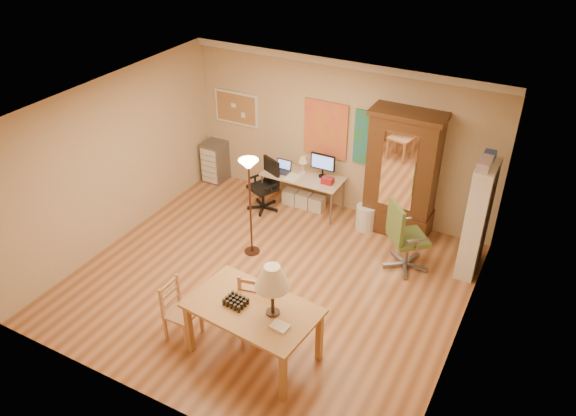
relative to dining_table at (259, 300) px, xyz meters
The scene contains 16 objects.
floor 1.76m from the dining_table, 116.57° to the left, with size 5.50×5.50×0.00m, color brown.
crown_molding 4.21m from the dining_table, 99.95° to the left, with size 5.50×0.08×0.12m, color white.
corkboard 4.70m from the dining_table, 125.55° to the left, with size 0.90×0.04×0.62m, color #A1794C.
art_panel_left 3.94m from the dining_table, 103.54° to the left, with size 0.80×0.04×1.00m, color gold.
art_panel_right 3.83m from the dining_table, 90.22° to the left, with size 0.75×0.04×0.95m, color teal.
dining_table is the anchor object (origin of this frame).
ladder_chair_back 0.67m from the dining_table, 122.30° to the left, with size 0.54×0.52×0.99m.
ladder_chair_left 1.24m from the dining_table, behind, with size 0.38×0.40×0.85m.
torchiere_lamp 2.28m from the dining_table, 124.21° to the left, with size 0.30×0.30×1.65m.
computer_desk 3.70m from the dining_table, 108.07° to the left, with size 1.44×0.63×1.09m.
office_chair_black 3.64m from the dining_table, 119.42° to the left, with size 0.58×0.58×0.94m.
office_chair_green 2.87m from the dining_table, 69.32° to the left, with size 0.73×0.73×1.14m.
drawer_cart 4.82m from the dining_table, 131.04° to the left, with size 0.39×0.47×0.78m.
armoire 3.61m from the dining_table, 81.14° to the left, with size 1.16×0.55×2.14m.
bookshelf 3.60m from the dining_table, 58.42° to the left, with size 0.27×0.72×1.79m.
wastebin 3.44m from the dining_table, 88.54° to the left, with size 0.35×0.35×0.43m, color silver.
Camera 1 is at (3.35, -5.64, 5.34)m, focal length 35.00 mm.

